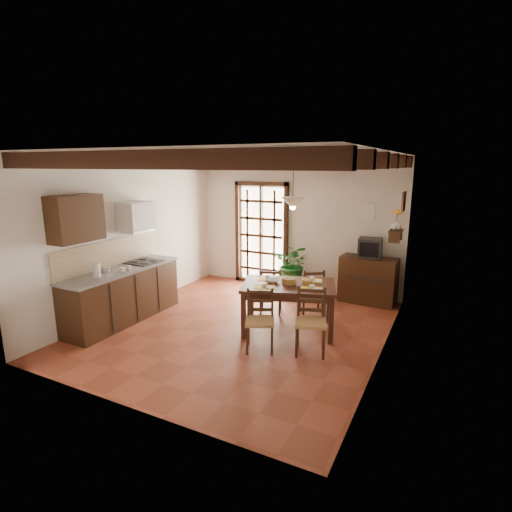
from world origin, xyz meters
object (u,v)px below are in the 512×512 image
Objects in this scene: chair_near_right at (310,333)px; sideboard at (368,280)px; chair_far_right at (311,300)px; chair_far_left at (271,299)px; crt_tv at (370,248)px; chair_near_left at (260,331)px; pendant_lamp at (293,202)px; kitchen_counter at (123,294)px; dining_table at (289,290)px; potted_plant at (293,266)px.

chair_near_right reaches higher than sideboard.
sideboard is at bearing -155.65° from chair_far_right.
crt_tv is at bearing -156.51° from chair_far_left.
sideboard is (1.45, 1.37, 0.18)m from chair_far_left.
chair_near_right reaches higher than chair_near_left.
pendant_lamp is (-0.87, -1.85, 0.99)m from crt_tv.
sideboard is at bearing 38.33° from kitchen_counter.
kitchen_counter is 2.63× the size of chair_far_left.
kitchen_counter is at bearing 166.76° from chair_near_right.
pendant_lamp is (-0.11, -0.72, 1.81)m from chair_far_right.
dining_table is at bearing 116.64° from chair_near_right.
potted_plant is at bearing 98.63° from chair_near_right.
sideboard is 0.47× the size of potted_plant.
crt_tv is (0.28, 2.54, 0.80)m from chair_near_right.
chair_near_left is 0.84× the size of sideboard.
chair_far_left is (-1.16, 1.18, -0.03)m from chair_near_right.
crt_tv is 1.62m from potted_plant.
sideboard is at bearing -156.39° from chair_far_left.
kitchen_counter is 2.59× the size of chair_far_right.
crt_tv is at bearing 47.42° from dining_table.
chair_near_left is 1.66m from chair_far_right.
potted_plant reaches higher than chair_far_right.
dining_table is at bearing 114.87° from chair_far_left.
chair_near_right is at bearing -5.79° from chair_near_left.
chair_far_left is (-0.47, 1.41, -0.01)m from chair_near_left.
potted_plant is (-1.53, -0.07, -0.52)m from crt_tv.
dining_table is 1.98× the size of pendant_lamp.
sideboard is (0.87, 1.96, -0.24)m from dining_table.
kitchen_counter is 2.12× the size of sideboard.
chair_near_left is 0.39× the size of potted_plant.
kitchen_counter is at bearing 14.60° from chair_far_left.
sideboard is 1.54m from potted_plant.
crt_tv is at bearing -86.56° from sideboard.
chair_near_left is at bearing 1.00° from kitchen_counter.
chair_near_right is 2.68m from crt_tv.
kitchen_counter is 0.99× the size of potted_plant.
kitchen_counter is 2.58m from chair_far_left.
pendant_lamp is at bearing 58.83° from chair_near_left.
chair_near_left reaches higher than dining_table.
dining_table is 1.58× the size of sideboard.
kitchen_counter reaches higher than chair_far_left.
chair_far_right is (0.69, 0.23, 0.00)m from chair_far_left.
pendant_lamp is at bearing 19.65° from kitchen_counter.
kitchen_counter is 2.39× the size of chair_near_right.
dining_table is 0.74× the size of potted_plant.
potted_plant is (-0.77, 1.06, 0.30)m from chair_far_right.
crt_tv is at bearing 64.95° from pendant_lamp.
chair_near_left is at bearing -179.36° from chair_near_right.
dining_table is 0.93m from chair_far_left.
pendant_lamp is (2.71, 0.97, 1.60)m from kitchen_counter.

